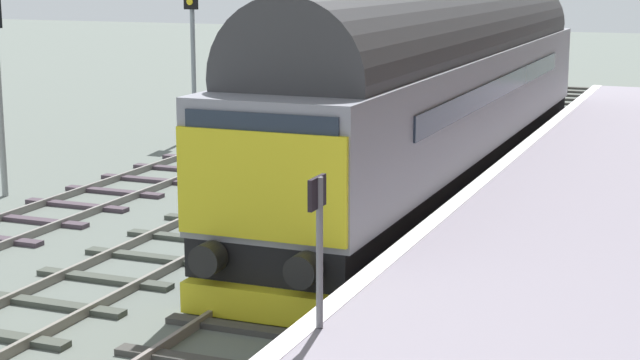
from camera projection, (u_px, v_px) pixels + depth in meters
name	position (u px, v px, depth m)	size (l,w,h in m)	color
ground_plane	(317.00, 280.00, 16.93)	(140.00, 140.00, 0.00)	#5C645E
track_main	(317.00, 277.00, 16.91)	(2.50, 60.00, 0.15)	slate
track_adjacent_west	(149.00, 257.00, 18.09)	(2.50, 60.00, 0.15)	slate
station_platform	(537.00, 275.00, 15.51)	(4.00, 44.00, 1.01)	gray
diesel_locomotive	(444.00, 82.00, 23.44)	(2.74, 20.20, 4.68)	black
signal_post_far	(192.00, 27.00, 30.56)	(0.44, 0.22, 5.12)	gray
platform_number_sign	(318.00, 228.00, 11.54)	(0.10, 0.44, 1.76)	slate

